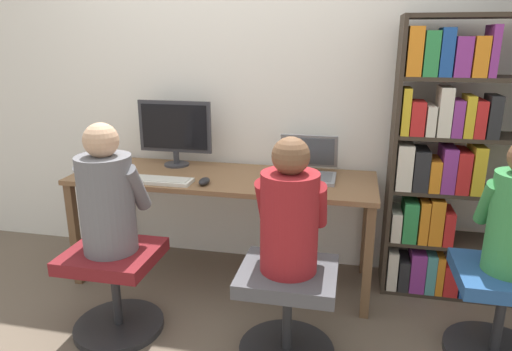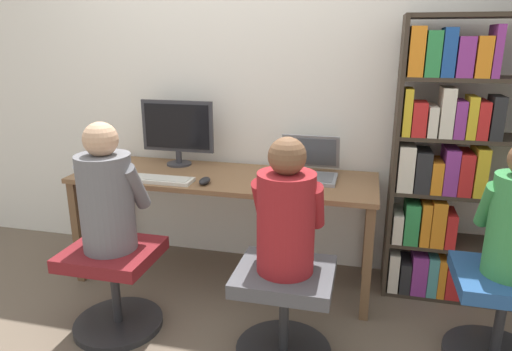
{
  "view_description": "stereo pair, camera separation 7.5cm",
  "coord_description": "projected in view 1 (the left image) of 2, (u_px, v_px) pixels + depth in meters",
  "views": [
    {
      "loc": [
        0.79,
        -2.34,
        1.54
      ],
      "look_at": [
        0.26,
        0.13,
        0.79
      ],
      "focal_mm": 32.0,
      "sensor_mm": 36.0,
      "label": 1
    },
    {
      "loc": [
        0.86,
        -2.32,
        1.54
      ],
      "look_at": [
        0.26,
        0.13,
        0.79
      ],
      "focal_mm": 32.0,
      "sensor_mm": 36.0,
      "label": 2
    }
  ],
  "objects": [
    {
      "name": "ground_plane",
      "position": [
        211.0,
        301.0,
        2.79
      ],
      "size": [
        14.0,
        14.0,
        0.0
      ],
      "primitive_type": "plane",
      "color": "brown"
    },
    {
      "name": "wall_back",
      "position": [
        236.0,
        77.0,
        3.06
      ],
      "size": [
        10.0,
        0.05,
        2.6
      ],
      "color": "white",
      "rests_on": "ground_plane"
    },
    {
      "name": "desk",
      "position": [
        223.0,
        187.0,
        2.9
      ],
      "size": [
        1.91,
        0.62,
        0.71
      ],
      "color": "brown",
      "rests_on": "ground_plane"
    },
    {
      "name": "desktop_monitor",
      "position": [
        175.0,
        131.0,
        3.05
      ],
      "size": [
        0.5,
        0.17,
        0.44
      ],
      "color": "#333338",
      "rests_on": "desk"
    },
    {
      "name": "laptop",
      "position": [
        307.0,
        168.0,
        2.86
      ],
      "size": [
        0.36,
        0.38,
        0.25
      ],
      "color": "gray",
      "rests_on": "desk"
    },
    {
      "name": "keyboard",
      "position": [
        157.0,
        180.0,
        2.75
      ],
      "size": [
        0.44,
        0.14,
        0.03
      ],
      "color": "silver",
      "rests_on": "desk"
    },
    {
      "name": "computer_mouse_by_keyboard",
      "position": [
        204.0,
        181.0,
        2.7
      ],
      "size": [
        0.06,
        0.12,
        0.04
      ],
      "color": "black",
      "rests_on": "desk"
    },
    {
      "name": "office_chair_left",
      "position": [
        115.0,
        284.0,
        2.45
      ],
      "size": [
        0.49,
        0.49,
        0.48
      ],
      "color": "#262628",
      "rests_on": "ground_plane"
    },
    {
      "name": "office_chair_right",
      "position": [
        287.0,
        305.0,
        2.25
      ],
      "size": [
        0.49,
        0.49,
        0.48
      ],
      "color": "#262628",
      "rests_on": "ground_plane"
    },
    {
      "name": "person_at_monitor",
      "position": [
        107.0,
        196.0,
        2.31
      ],
      "size": [
        0.34,
        0.32,
        0.68
      ],
      "color": "slate",
      "rests_on": "office_chair_left"
    },
    {
      "name": "person_at_laptop",
      "position": [
        290.0,
        213.0,
        2.12
      ],
      "size": [
        0.34,
        0.31,
        0.65
      ],
      "color": "maroon",
      "rests_on": "office_chair_right"
    },
    {
      "name": "bookshelf",
      "position": [
        450.0,
        170.0,
        2.69
      ],
      "size": [
        0.92,
        0.3,
        1.67
      ],
      "color": "#382D23",
      "rests_on": "ground_plane"
    },
    {
      "name": "office_chair_side",
      "position": [
        501.0,
        307.0,
        2.24
      ],
      "size": [
        0.49,
        0.49,
        0.48
      ],
      "color": "#262628",
      "rests_on": "ground_plane"
    }
  ]
}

